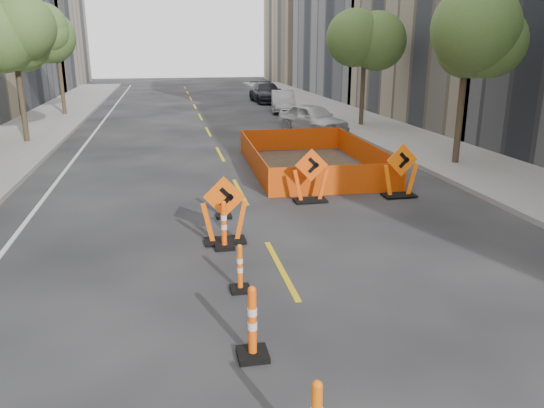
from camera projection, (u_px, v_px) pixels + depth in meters
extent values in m
plane|color=black|center=(344.00, 389.00, 7.01)|extent=(140.00, 140.00, 0.00)
cube|color=gray|center=(469.00, 163.00, 19.94)|extent=(4.00, 90.00, 0.15)
cube|color=tan|center=(324.00, 13.00, 62.90)|extent=(12.00, 14.00, 16.00)
cylinder|color=#382B1E|center=(23.00, 109.00, 23.76)|extent=(0.24, 0.24, 3.15)
sphere|color=#365B27|center=(14.00, 40.00, 22.91)|extent=(2.80, 2.80, 2.80)
cylinder|color=#382B1E|center=(62.00, 91.00, 33.15)|extent=(0.24, 0.24, 3.15)
sphere|color=#365B27|center=(57.00, 41.00, 32.30)|extent=(2.80, 2.80, 2.80)
cylinder|color=#382B1E|center=(459.00, 124.00, 19.39)|extent=(0.24, 0.24, 3.15)
sphere|color=#365B27|center=(468.00, 39.00, 18.54)|extent=(2.80, 2.80, 2.80)
cylinder|color=#382B1E|center=(362.00, 98.00, 28.78)|extent=(0.24, 0.24, 3.15)
sphere|color=#365B27|center=(365.00, 41.00, 27.93)|extent=(2.80, 2.80, 2.80)
imported|color=silver|center=(313.00, 119.00, 27.04)|extent=(3.22, 4.69, 1.48)
imported|color=#9C9CA1|center=(283.00, 101.00, 35.62)|extent=(2.18, 4.45, 1.41)
imported|color=black|center=(266.00, 93.00, 41.60)|extent=(2.23, 5.23, 1.50)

